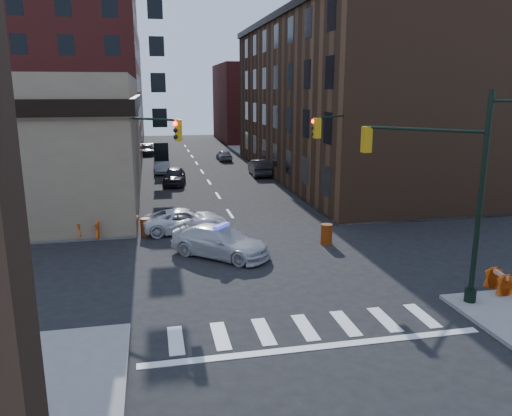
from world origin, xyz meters
name	(u,v)px	position (x,y,z in m)	size (l,w,h in m)	color
ground	(263,263)	(0.00, 0.00, 0.00)	(140.00, 140.00, 0.00)	black
sidewalk_ne	(390,158)	(23.00, 32.75, 0.07)	(34.00, 54.50, 0.15)	gray
apartment_block	(22,54)	(-18.50, 40.00, 12.00)	(25.00, 25.00, 24.00)	maroon
commercial_row_ne	(346,102)	(13.00, 22.50, 7.00)	(14.00, 34.00, 14.00)	#4E311F
filler_nw	(76,90)	(-16.00, 62.00, 8.00)	(20.00, 18.00, 16.00)	brown
filler_ne	(268,103)	(14.00, 58.00, 6.00)	(16.00, 16.00, 12.00)	maroon
signal_pole_se	(451,185)	(6.04, -5.52, 4.61)	(5.40, 5.27, 8.00)	black
signal_pole_nw	(135,162)	(-5.85, 5.34, 4.34)	(3.58, 3.67, 8.00)	black
signal_pole_ne	(340,156)	(5.84, 5.35, 4.34)	(3.67, 3.58, 8.00)	black
tree_ne_near	(279,137)	(7.50, 26.00, 3.49)	(3.00, 3.00, 4.85)	black
tree_ne_far	(261,131)	(7.50, 34.00, 3.49)	(3.00, 3.00, 4.85)	black
police_car	(220,242)	(-1.84, 1.47, 0.76)	(2.12, 5.20, 1.51)	silver
pickup	(185,220)	(-3.23, 6.26, 0.68)	(2.25, 4.89, 1.36)	white
parked_car_wnear	(174,176)	(-3.09, 21.37, 0.76)	(1.80, 4.46, 1.52)	black
parked_car_wfar	(162,166)	(-4.00, 28.04, 0.71)	(1.50, 4.31, 1.42)	#92959A
parked_car_wdeep	(147,150)	(-5.45, 42.65, 0.66)	(1.84, 4.53, 1.31)	black
parked_car_enear	(259,168)	(5.20, 24.52, 0.78)	(1.64, 4.72, 1.55)	black
parked_car_efar	(224,155)	(3.42, 35.73, 0.64)	(1.51, 3.74, 1.27)	gray
pedestrian_a	(125,215)	(-6.65, 6.68, 1.08)	(0.68, 0.44, 1.85)	black
pedestrian_b	(87,222)	(-8.66, 6.00, 0.94)	(0.76, 0.59, 1.57)	black
pedestrian_c	(40,208)	(-11.74, 9.43, 1.13)	(1.15, 0.48, 1.97)	#1F242E
barrel_road	(326,234)	(4.03, 2.27, 0.55)	(0.62, 0.62, 1.10)	orange
barrel_bank	(146,227)	(-5.50, 5.93, 0.51)	(0.57, 0.57, 1.01)	#CF4C09
barricade_se_a	(499,282)	(8.50, -5.70, 0.57)	(1.13, 0.57, 0.85)	#D9460A
barricade_nw_a	(128,224)	(-6.50, 6.32, 0.62)	(1.26, 0.63, 0.94)	#D24D09
barricade_nw_b	(90,229)	(-8.50, 5.70, 0.63)	(1.28, 0.64, 0.96)	#C96709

